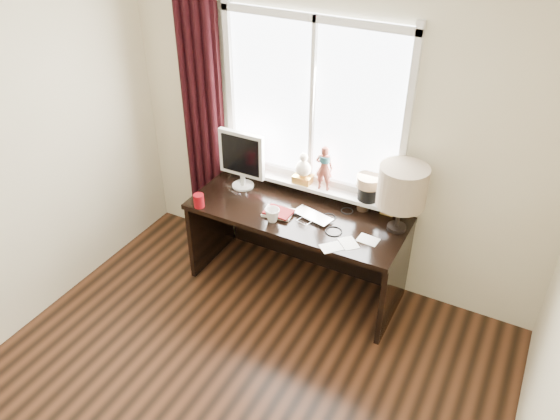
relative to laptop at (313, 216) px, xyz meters
The scene contains 15 objects.
ceiling 2.44m from the laptop, 91.67° to the right, with size 3.50×4.00×0.00m, color white.
wall_back 0.67m from the laptop, 96.77° to the left, with size 3.50×2.60×0.00m, color beige.
laptop is the anchor object (origin of this frame).
mug 0.31m from the laptop, 144.89° to the right, with size 0.11×0.10×0.11m, color white.
red_cup 0.90m from the laptop, 162.07° to the right, with size 0.08×0.08×0.11m, color maroon.
window 0.67m from the laptop, 117.97° to the left, with size 1.52×0.20×1.40m.
curtain 1.27m from the laptop, 165.72° to the left, with size 0.38×0.09×2.25m.
desk 0.32m from the laptop, 140.61° to the left, with size 1.70×0.70×0.75m.
monitor 0.77m from the laptop, 168.31° to the left, with size 0.40×0.18×0.49m.
notebook_stack 0.27m from the laptop, 162.90° to the right, with size 0.24×0.19×0.03m.
brush_holder 0.41m from the laptop, 44.19° to the left, with size 0.09×0.09×0.25m.
icon_frame 0.57m from the laptop, 31.43° to the left, with size 0.10×0.02×0.13m.
table_lamp 0.72m from the laptop, 14.20° to the left, with size 0.35×0.35×0.52m.
loose_papers 0.41m from the laptop, 25.46° to the right, with size 0.37×0.36×0.00m.
desk_cables 0.18m from the laptop, ahead, with size 0.27×0.45×0.01m.
Camera 1 is at (1.42, -1.53, 3.10)m, focal length 35.00 mm.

